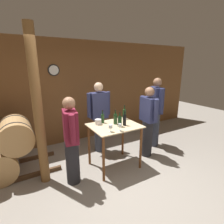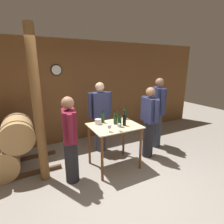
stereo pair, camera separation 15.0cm
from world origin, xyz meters
The scene contains 16 objects.
ground_plane centered at (0.00, 0.00, 0.00)m, with size 14.00×14.00×0.00m, color gray.
back_wall centered at (0.00, 2.48, 1.35)m, with size 8.40×0.08×2.70m.
tasting_table centered at (0.20, 0.75, 0.73)m, with size 0.97×0.78×0.91m.
wooden_post centered at (-1.14, 0.98, 1.35)m, with size 0.16×0.16×2.70m.
wine_bottle_far_left centered at (0.07, 1.00, 1.01)m, with size 0.07×0.07×0.27m.
wine_bottle_left centered at (0.25, 0.64, 1.02)m, with size 0.08×0.08×0.29m.
wine_bottle_center centered at (0.26, 0.81, 1.02)m, with size 0.07×0.07×0.30m.
wine_bottle_right centered at (0.37, 0.65, 1.03)m, with size 0.07×0.07×0.30m.
wine_bottle_far_right centered at (0.61, 1.01, 1.03)m, with size 0.07×0.07×0.31m.
wine_glass_near_left centered at (-0.04, 0.48, 1.01)m, with size 0.07×0.07×0.13m.
wine_glass_near_center centered at (0.13, 0.44, 1.01)m, with size 0.06×0.06×0.14m.
ice_bucket centered at (-0.05, 0.96, 0.96)m, with size 0.13×0.13×0.11m.
person_host centered at (0.25, 1.54, 0.89)m, with size 0.59×0.24×1.69m.
person_visitor_with_scarf centered at (1.61, 1.08, 0.94)m, with size 0.34×0.56×1.77m.
person_visitor_bearded centered at (-0.70, 0.68, 0.83)m, with size 0.29×0.58×1.58m.
person_visitor_near_door centered at (1.10, 0.77, 0.85)m, with size 0.25×0.59×1.61m.
Camera 2 is at (-1.35, -2.13, 2.08)m, focal length 28.00 mm.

